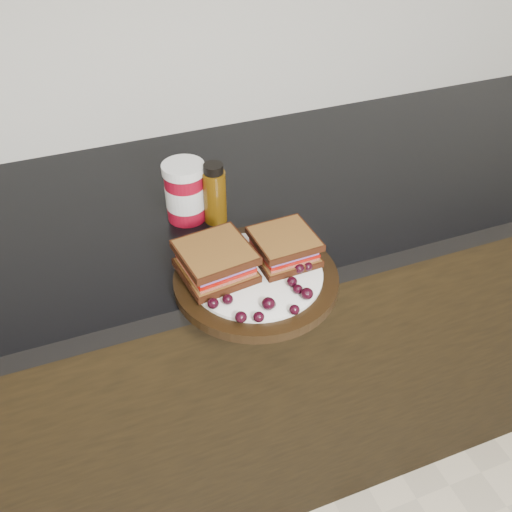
{
  "coord_description": "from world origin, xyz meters",
  "views": [
    {
      "loc": [
        -0.28,
        0.74,
        1.55
      ],
      "look_at": [
        -0.01,
        1.41,
        0.96
      ],
      "focal_mm": 40.0,
      "sensor_mm": 36.0,
      "label": 1
    }
  ],
  "objects_px": {
    "condiment_jar": "(185,192)",
    "oil_bottle": "(215,193)",
    "plate": "(256,279)",
    "sandwich_left": "(216,261)"
  },
  "relations": [
    {
      "from": "plate",
      "to": "condiment_jar",
      "type": "bearing_deg",
      "value": 103.39
    },
    {
      "from": "plate",
      "to": "oil_bottle",
      "type": "xyz_separation_m",
      "value": [
        -0.01,
        0.2,
        0.05
      ]
    },
    {
      "from": "plate",
      "to": "oil_bottle",
      "type": "relative_size",
      "value": 2.27
    },
    {
      "from": "condiment_jar",
      "to": "oil_bottle",
      "type": "bearing_deg",
      "value": -30.55
    },
    {
      "from": "condiment_jar",
      "to": "oil_bottle",
      "type": "xyz_separation_m",
      "value": [
        0.05,
        -0.03,
        0.0
      ]
    },
    {
      "from": "condiment_jar",
      "to": "plate",
      "type": "bearing_deg",
      "value": -76.61
    },
    {
      "from": "plate",
      "to": "oil_bottle",
      "type": "bearing_deg",
      "value": 91.52
    },
    {
      "from": "condiment_jar",
      "to": "sandwich_left",
      "type": "bearing_deg",
      "value": -92.13
    },
    {
      "from": "sandwich_left",
      "to": "condiment_jar",
      "type": "height_order",
      "value": "condiment_jar"
    },
    {
      "from": "sandwich_left",
      "to": "condiment_jar",
      "type": "distance_m",
      "value": 0.21
    }
  ]
}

